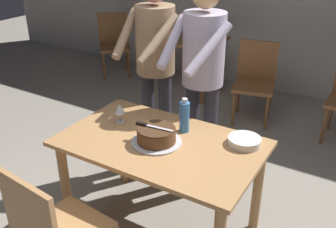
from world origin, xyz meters
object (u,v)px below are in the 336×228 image
cake_knife (147,125)px  background_chair_1 (114,42)px  cake_on_platter (156,136)px  background_table (184,50)px  background_chair_0 (255,79)px  wine_glass_near (120,109)px  person_cutting_cake (202,69)px  water_bottle (184,116)px  plate_stack (245,141)px  person_standing_beside (155,58)px  main_dining_table (161,157)px

cake_knife → background_chair_1: background_chair_1 is taller
cake_on_platter → background_table: size_ratio=0.34×
background_chair_0 → background_chair_1: 2.36m
cake_on_platter → background_table: (-1.15, 2.48, -0.22)m
wine_glass_near → person_cutting_cake: size_ratio=0.08×
water_bottle → background_chair_0: (-0.12, 1.90, -0.37)m
plate_stack → background_chair_0: size_ratio=0.24×
background_chair_1 → plate_stack: bearing=-38.0°
background_table → background_chair_0: background_chair_0 is taller
background_chair_0 → person_standing_beside: bearing=-105.5°
cake_on_platter → water_bottle: water_bottle is taller
cake_on_platter → background_table: cake_on_platter is taller
cake_knife → background_chair_0: background_chair_0 is taller
water_bottle → background_chair_1: size_ratio=0.28×
person_cutting_cake → background_table: (-1.15, 1.83, -0.50)m
person_cutting_cake → cake_on_platter: bearing=-90.3°
person_standing_beside → background_chair_1: size_ratio=1.91×
plate_stack → person_cutting_cake: bearing=143.8°
main_dining_table → cake_knife: 0.26m
person_standing_beside → background_chair_0: (0.40, 1.46, -0.58)m
cake_knife → background_chair_1: (-2.30, 2.54, -0.37)m
cake_on_platter → person_cutting_cake: (0.00, 0.65, 0.27)m
person_standing_beside → background_chair_0: size_ratio=1.91×
main_dining_table → water_bottle: size_ratio=5.41×
cake_on_platter → background_chair_1: (-2.37, 2.53, -0.31)m
cake_knife → background_chair_0: (0.03, 2.14, -0.37)m
background_table → person_cutting_cake: bearing=-57.8°
main_dining_table → person_standing_beside: 0.92m
background_chair_1 → background_table: bearing=-2.4°
cake_on_platter → cake_knife: size_ratio=1.26×
plate_stack → background_chair_1: bearing=142.0°
main_dining_table → background_chair_1: 3.46m
background_table → background_chair_0: bearing=-17.2°
person_standing_beside → background_chair_1: (-1.92, 1.85, -0.58)m
water_bottle → background_chair_1: 3.38m
wine_glass_near → background_table: bearing=107.8°
cake_knife → background_table: (-1.08, 2.49, -0.29)m
cake_on_platter → person_standing_beside: 0.86m
plate_stack → water_bottle: bearing=-174.4°
main_dining_table → wine_glass_near: size_ratio=9.39×
water_bottle → background_chair_1: water_bottle is taller
cake_on_platter → person_standing_beside: person_standing_beside is taller
wine_glass_near → main_dining_table: bearing=-12.3°
water_bottle → cake_knife: bearing=-121.9°
person_cutting_cake → background_chair_0: person_cutting_cake is taller
person_standing_beside → background_table: (-0.70, 1.80, -0.50)m
person_cutting_cake → person_standing_beside: same height
person_cutting_cake → person_standing_beside: size_ratio=1.00×
background_chair_1 → cake_on_platter: bearing=-46.9°
background_chair_0 → cake_knife: bearing=-90.8°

